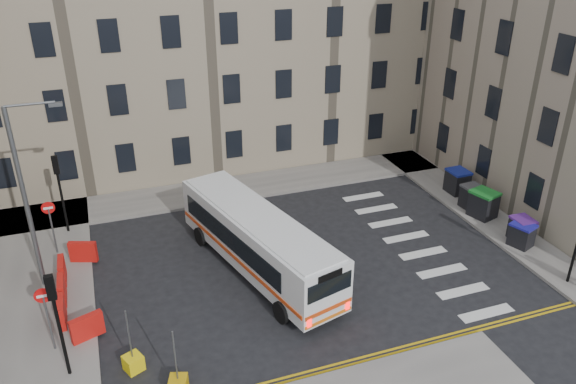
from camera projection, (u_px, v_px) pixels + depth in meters
ground at (336, 256)px, 26.70m from camera, size 120.00×120.00×0.00m
pavement_north at (179, 197)px, 32.13m from camera, size 36.00×3.20×0.15m
pavement_east at (450, 191)px, 32.76m from camera, size 2.40×26.00×0.15m
pavement_west at (19, 303)px, 23.30m from camera, size 6.00×22.00×0.15m
terrace_north at (131, 25)px, 33.87m from camera, size 38.30×10.80×17.20m
traffic_light_nw at (59, 182)px, 27.31m from camera, size 0.28×0.22×4.10m
traffic_light_sw at (56, 311)px, 18.45m from camera, size 0.28×0.22×4.10m
streetlamp at (25, 198)px, 22.56m from camera, size 0.50×0.22×8.14m
no_entry_north at (50, 217)px, 25.83m from camera, size 0.60×0.08×3.00m
no_entry_south at (45, 306)px, 19.91m from camera, size 0.60×0.08×3.00m
roadworks_barriers at (71, 288)px, 23.28m from camera, size 1.66×6.26×1.00m
bus at (257, 239)px, 24.93m from camera, size 4.92×10.53×2.80m
wheelie_bin_a at (522, 235)px, 27.01m from camera, size 1.22×1.30×1.16m
wheelie_bin_b at (522, 229)px, 27.46m from camera, size 0.96×1.10×1.18m
wheelie_bin_c at (483, 204)px, 29.60m from camera, size 1.45×1.57×1.44m
wheelie_bin_d at (473, 197)px, 30.48m from camera, size 1.11×1.25×1.29m
wheelie_bin_e at (457, 181)px, 32.21m from camera, size 1.11×1.26×1.36m
bollard_yellow at (133, 363)px, 19.88m from camera, size 0.79×0.79×0.60m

